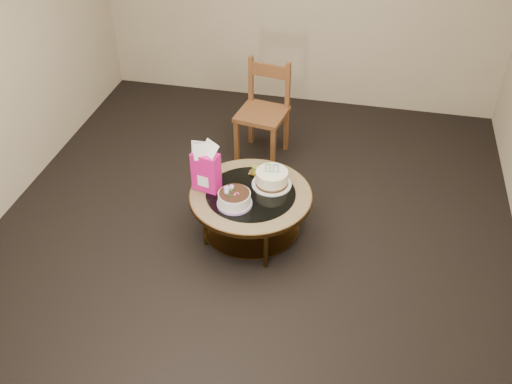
% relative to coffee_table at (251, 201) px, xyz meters
% --- Properties ---
extents(ground, '(5.00, 5.00, 0.00)m').
position_rel_coffee_table_xyz_m(ground, '(-0.00, 0.00, -0.38)').
color(ground, black).
rests_on(ground, ground).
extents(room_walls, '(4.52, 5.02, 2.61)m').
position_rel_coffee_table_xyz_m(room_walls, '(-0.00, 0.00, 1.16)').
color(room_walls, tan).
rests_on(room_walls, ground).
extents(coffee_table, '(1.02, 1.02, 0.46)m').
position_rel_coffee_table_xyz_m(coffee_table, '(0.00, 0.00, 0.00)').
color(coffee_table, '#543918').
rests_on(coffee_table, ground).
extents(decorated_cake, '(0.28, 0.28, 0.16)m').
position_rel_coffee_table_xyz_m(decorated_cake, '(-0.09, -0.17, 0.13)').
color(decorated_cake, '#B496D4').
rests_on(decorated_cake, coffee_table).
extents(cream_cake, '(0.33, 0.33, 0.21)m').
position_rel_coffee_table_xyz_m(cream_cake, '(0.15, 0.15, 0.15)').
color(cream_cake, white).
rests_on(cream_cake, coffee_table).
extents(gift_bag, '(0.24, 0.20, 0.44)m').
position_rel_coffee_table_xyz_m(gift_bag, '(-0.37, -0.01, 0.30)').
color(gift_bag, '#ED168A').
rests_on(gift_bag, coffee_table).
extents(pillar_candle, '(0.11, 0.11, 0.08)m').
position_rel_coffee_table_xyz_m(pillar_candle, '(-0.02, 0.27, 0.11)').
color(pillar_candle, '#E5C25E').
rests_on(pillar_candle, coffee_table).
extents(dining_chair, '(0.52, 0.52, 0.98)m').
position_rel_coffee_table_xyz_m(dining_chair, '(-0.16, 1.26, 0.12)').
color(dining_chair, brown).
rests_on(dining_chair, ground).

